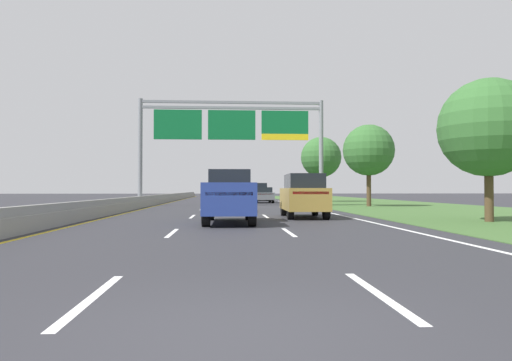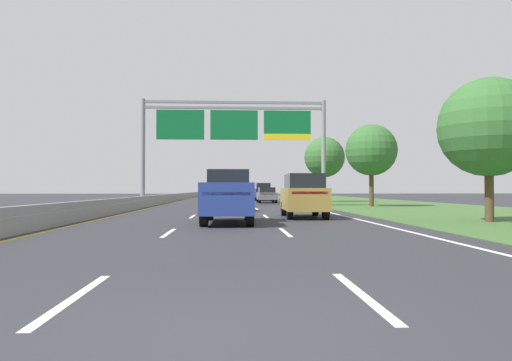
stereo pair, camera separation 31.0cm
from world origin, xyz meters
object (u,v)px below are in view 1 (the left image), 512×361
(car_gold_right_lane_suv, at_px, (304,195))
(car_grey_right_lane_sedan, at_px, (263,195))
(roadside_tree_near, at_px, (488,128))
(roadside_tree_mid, at_px, (369,150))
(pickup_truck_blue, at_px, (229,197))
(roadside_tree_far, at_px, (321,157))
(overhead_sign_gantry, at_px, (232,130))
(car_navy_right_lane_suv, at_px, (259,192))
(car_silver_centre_lane_sedan, at_px, (227,198))

(car_gold_right_lane_suv, distance_m, car_grey_right_lane_sedan, 25.17)
(roadside_tree_near, height_order, roadside_tree_mid, roadside_tree_mid)
(car_gold_right_lane_suv, bearing_deg, pickup_truck_blue, 135.22)
(car_grey_right_lane_sedan, xyz_separation_m, roadside_tree_far, (6.60, 3.45, 4.06))
(car_grey_right_lane_sedan, bearing_deg, overhead_sign_gantry, 160.00)
(pickup_truck_blue, height_order, car_gold_right_lane_suv, pickup_truck_blue)
(roadside_tree_mid, relative_size, roadside_tree_far, 0.92)
(car_navy_right_lane_suv, height_order, roadside_tree_mid, roadside_tree_mid)
(overhead_sign_gantry, height_order, roadside_tree_near, overhead_sign_gantry)
(car_silver_centre_lane_sedan, distance_m, roadside_tree_mid, 13.93)
(overhead_sign_gantry, distance_m, roadside_tree_far, 16.40)
(car_silver_centre_lane_sedan, bearing_deg, roadside_tree_far, -24.71)
(car_gold_right_lane_suv, distance_m, roadside_tree_far, 29.61)
(overhead_sign_gantry, bearing_deg, car_silver_centre_lane_sedan, -92.73)
(overhead_sign_gantry, relative_size, car_gold_right_lane_suv, 3.17)
(pickup_truck_blue, relative_size, car_navy_right_lane_suv, 1.15)
(car_silver_centre_lane_sedan, distance_m, roadside_tree_far, 24.25)
(roadside_tree_near, bearing_deg, roadside_tree_mid, 88.94)
(roadside_tree_near, xyz_separation_m, roadside_tree_mid, (0.33, 17.99, 0.52))
(roadside_tree_far, bearing_deg, roadside_tree_mid, -86.10)
(car_grey_right_lane_sedan, bearing_deg, pickup_truck_blue, 172.01)
(pickup_truck_blue, height_order, car_grey_right_lane_sedan, pickup_truck_blue)
(roadside_tree_near, bearing_deg, car_grey_right_lane_sedan, 104.10)
(car_silver_centre_lane_sedan, height_order, roadside_tree_near, roadside_tree_near)
(car_silver_centre_lane_sedan, relative_size, roadside_tree_near, 0.73)
(car_navy_right_lane_suv, distance_m, roadside_tree_near, 38.76)
(roadside_tree_mid, height_order, roadside_tree_far, roadside_tree_far)
(car_silver_centre_lane_sedan, height_order, car_grey_right_lane_sedan, same)
(car_navy_right_lane_suv, relative_size, roadside_tree_mid, 0.72)
(car_silver_centre_lane_sedan, xyz_separation_m, roadside_tree_near, (10.98, -10.73, 3.15))
(roadside_tree_mid, distance_m, roadside_tree_far, 14.33)
(car_gold_right_lane_suv, relative_size, car_navy_right_lane_suv, 1.01)
(roadside_tree_near, bearing_deg, pickup_truck_blue, 179.04)
(pickup_truck_blue, xyz_separation_m, car_grey_right_lane_sedan, (3.65, 28.65, -0.26))
(car_navy_right_lane_suv, height_order, roadside_tree_near, roadside_tree_near)
(car_gold_right_lane_suv, distance_m, car_navy_right_lane_suv, 34.34)
(pickup_truck_blue, relative_size, car_silver_centre_lane_sedan, 1.23)
(car_navy_right_lane_suv, distance_m, car_silver_centre_lane_sedan, 27.56)
(overhead_sign_gantry, distance_m, car_navy_right_lane_suv, 19.71)
(overhead_sign_gantry, relative_size, car_grey_right_lane_sedan, 3.40)
(car_silver_centre_lane_sedan, bearing_deg, pickup_truck_blue, -178.59)
(roadside_tree_far, bearing_deg, car_grey_right_lane_sedan, -152.41)
(pickup_truck_blue, xyz_separation_m, car_silver_centre_lane_sedan, (-0.09, 10.55, -0.26))
(overhead_sign_gantry, relative_size, roadside_tree_far, 2.12)
(pickup_truck_blue, xyz_separation_m, roadside_tree_far, (10.25, 32.10, 3.80))
(overhead_sign_gantry, height_order, car_navy_right_lane_suv, overhead_sign_gantry)
(pickup_truck_blue, relative_size, car_gold_right_lane_suv, 1.14)
(pickup_truck_blue, xyz_separation_m, car_navy_right_lane_suv, (3.86, 37.82, 0.02))
(pickup_truck_blue, relative_size, roadside_tree_mid, 0.83)
(roadside_tree_mid, bearing_deg, car_silver_centre_lane_sedan, -147.30)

